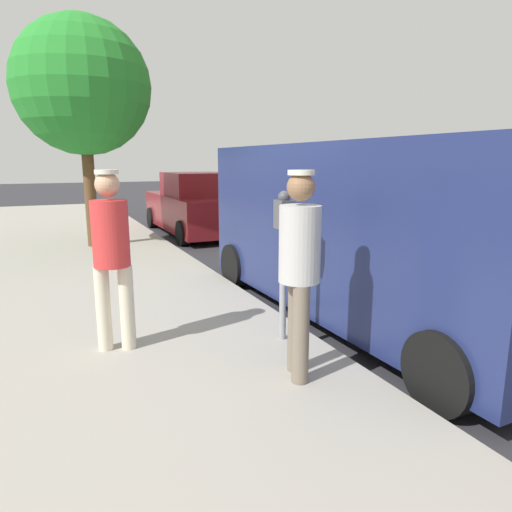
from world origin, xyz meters
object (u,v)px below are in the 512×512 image
street_tree (82,87)px  pedestrian_in_gray (299,262)px  parking_meter_near (284,241)px  parked_van (371,227)px  parked_sedan_behind (197,206)px  pedestrian_in_red (111,249)px

street_tree → pedestrian_in_gray: bearing=97.7°
parking_meter_near → parked_van: size_ratio=0.29×
parking_meter_near → parked_sedan_behind: size_ratio=0.35×
parking_meter_near → pedestrian_in_gray: pedestrian_in_gray is taller
parking_meter_near → street_tree: (1.25, -6.38, 2.23)m
parked_sedan_behind → street_tree: bearing=29.2°
pedestrian_in_gray → pedestrian_in_red: bearing=-43.3°
pedestrian_in_red → parked_van: size_ratio=0.33×
pedestrian_in_red → street_tree: bearing=-93.3°
pedestrian_in_red → street_tree: street_tree is taller
pedestrian_in_gray → parked_sedan_behind: bearing=-102.0°
pedestrian_in_red → parked_sedan_behind: 8.17m
parked_sedan_behind → street_tree: (2.83, 1.58, 2.66)m
pedestrian_in_red → pedestrian_in_gray: 1.81m
pedestrian_in_red → street_tree: (-0.34, -5.94, 2.27)m
pedestrian_in_gray → parked_sedan_behind: 8.96m
pedestrian_in_red → parked_sedan_behind: bearing=-112.9°
parked_sedan_behind → street_tree: 4.19m
parked_sedan_behind → pedestrian_in_red: bearing=67.1°
parked_van → parked_sedan_behind: 7.44m
parking_meter_near → parked_van: parked_van is taller
parked_van → parked_sedan_behind: parked_van is taller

